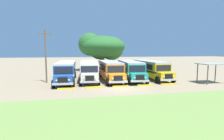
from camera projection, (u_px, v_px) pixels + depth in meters
ground_plane at (121, 88)px, 21.67m from camera, size 220.00×220.00×0.00m
foreground_grass_strip at (157, 115)px, 12.49m from camera, size 80.00×11.16×0.01m
parked_bus_slot_0 at (66, 70)px, 26.26m from camera, size 3.00×10.88×2.82m
parked_bus_slot_1 at (89, 69)px, 27.65m from camera, size 3.37×10.94×2.82m
parked_bus_slot_2 at (110, 70)px, 27.57m from camera, size 2.93×10.87×2.82m
parked_bus_slot_3 at (130, 69)px, 28.31m from camera, size 3.61×10.98×2.82m
parked_bus_slot_4 at (150, 68)px, 29.22m from camera, size 2.79×10.85×2.82m
curb_wheelstop_0 at (66, 89)px, 20.80m from camera, size 2.00×0.36×0.15m
curb_wheelstop_1 at (94, 87)px, 21.48m from camera, size 2.00×0.36×0.15m
curb_wheelstop_2 at (120, 86)px, 22.16m from camera, size 2.00×0.36×0.15m
curb_wheelstop_3 at (145, 85)px, 22.85m from camera, size 2.00×0.36×0.15m
curb_wheelstop_4 at (168, 84)px, 23.53m from camera, size 2.00×0.36×0.15m
broad_shade_tree at (102, 47)px, 41.54m from camera, size 10.61×11.79×8.36m
utility_pole at (46, 55)px, 24.71m from camera, size 1.80×0.20×7.35m
waiting_shelter at (212, 65)px, 24.67m from camera, size 3.60×2.60×2.72m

